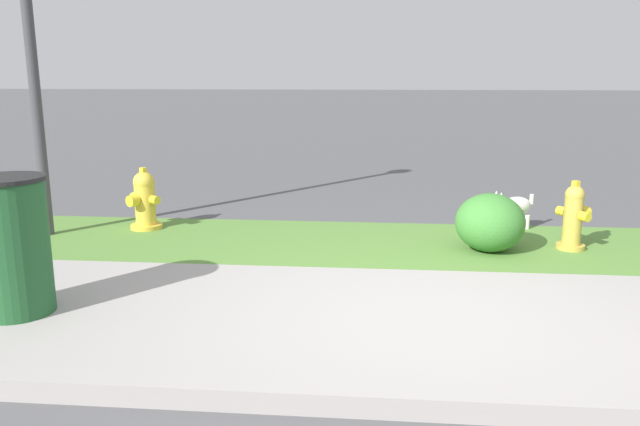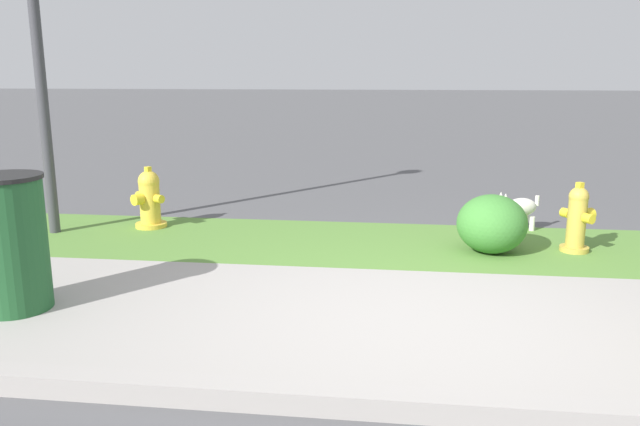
% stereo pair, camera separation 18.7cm
% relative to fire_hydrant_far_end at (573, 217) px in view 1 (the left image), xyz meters
% --- Properties ---
extents(ground_plane, '(120.00, 120.00, 0.00)m').
position_rel_fire_hydrant_far_end_xyz_m(ground_plane, '(-1.54, -1.94, -0.32)').
color(ground_plane, '#515154').
extents(sidewalk_pavement, '(18.00, 2.23, 0.01)m').
position_rel_fire_hydrant_far_end_xyz_m(sidewalk_pavement, '(-1.54, -1.94, -0.31)').
color(sidewalk_pavement, '#9E9993').
rests_on(sidewalk_pavement, ground).
extents(grass_verge, '(18.00, 1.73, 0.01)m').
position_rel_fire_hydrant_far_end_xyz_m(grass_verge, '(-1.54, 0.04, -0.31)').
color(grass_verge, '#568438').
rests_on(grass_verge, ground).
extents(street_curb, '(18.00, 0.16, 0.12)m').
position_rel_fire_hydrant_far_end_xyz_m(street_curb, '(-1.54, -3.14, -0.26)').
color(street_curb, '#9E9993').
rests_on(street_curb, ground).
extents(fire_hydrant_far_end, '(0.32, 0.35, 0.67)m').
position_rel_fire_hydrant_far_end_xyz_m(fire_hydrant_far_end, '(0.00, 0.00, 0.00)').
color(fire_hydrant_far_end, gold).
rests_on(fire_hydrant_far_end, ground).
extents(fire_hydrant_mid_block, '(0.39, 0.38, 0.67)m').
position_rel_fire_hydrant_far_end_xyz_m(fire_hydrant_mid_block, '(-4.37, 0.41, -0.00)').
color(fire_hydrant_mid_block, gold).
rests_on(fire_hydrant_mid_block, ground).
extents(small_white_dog, '(0.49, 0.34, 0.43)m').
position_rel_fire_hydrant_far_end_xyz_m(small_white_dog, '(-0.41, 0.74, -0.07)').
color(small_white_dog, silver).
rests_on(small_white_dog, ground).
extents(trash_bin, '(0.52, 0.52, 0.98)m').
position_rel_fire_hydrant_far_end_xyz_m(trash_bin, '(-4.38, -2.05, 0.17)').
color(trash_bin, '#1E5128').
rests_on(trash_bin, ground).
extents(shrub_bush_mid_verge, '(0.65, 0.65, 0.55)m').
position_rel_fire_hydrant_far_end_xyz_m(shrub_bush_mid_verge, '(-0.80, -0.13, -0.04)').
color(shrub_bush_mid_verge, '#3D7F33').
rests_on(shrub_bush_mid_verge, ground).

